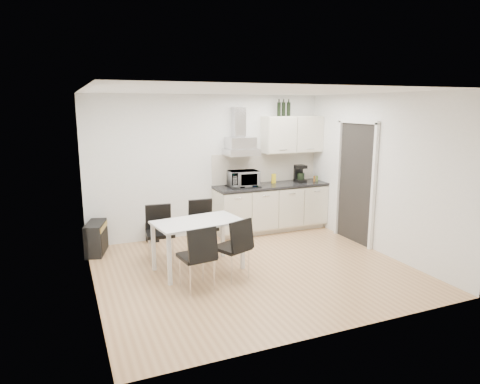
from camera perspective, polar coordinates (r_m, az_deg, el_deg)
The scene contains 15 objects.
ground at distance 6.50m, azimuth 1.80°, elevation -10.23°, with size 4.50×4.50×0.00m, color tan.
wall_back at distance 7.98m, azimuth -4.14°, elevation 3.50°, with size 4.50×0.10×2.60m, color white.
wall_front at distance 4.45m, azimuth 12.72°, elevation -3.24°, with size 4.50×0.10×2.60m, color white.
wall_left at distance 5.60m, azimuth -19.52°, elevation -0.58°, with size 0.10×4.00×2.60m, color white.
wall_right at distance 7.36m, azimuth 18.02°, elevation 2.28°, with size 0.10×4.00×2.60m, color white.
ceiling at distance 6.04m, azimuth 1.96°, elevation 13.31°, with size 4.50×4.50×0.00m, color white.
doorway at distance 7.79m, azimuth 15.06°, elevation 1.08°, with size 0.08×1.04×2.10m, color white.
kitchenette at distance 8.27m, azimuth 4.30°, elevation 0.49°, with size 2.22×0.64×2.52m.
dining_table at distance 6.31m, azimuth -5.63°, elevation -4.67°, with size 1.35×0.89×0.75m.
chair_far_left at distance 6.78m, azimuth -10.61°, elevation -5.58°, with size 0.44×0.50×0.88m, color black, non-canonical shape.
chair_far_right at distance 7.04m, azimuth -4.91°, elevation -4.77°, with size 0.44×0.50×0.88m, color black, non-canonical shape.
chair_near_left at distance 5.74m, azimuth -5.82°, elevation -8.64°, with size 0.44×0.50×0.88m, color black, non-canonical shape.
chair_near_right at distance 6.04m, azimuth -1.11°, elevation -7.51°, with size 0.44×0.50×0.88m, color black, non-canonical shape.
guitar_amp at distance 7.47m, azimuth -18.64°, elevation -5.83°, with size 0.43×0.67×0.52m.
floor_speaker at distance 7.85m, azimuth -11.62°, elevation -5.33°, with size 0.20×0.18×0.33m, color black.
Camera 1 is at (-2.53, -5.49, 2.41)m, focal length 32.00 mm.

